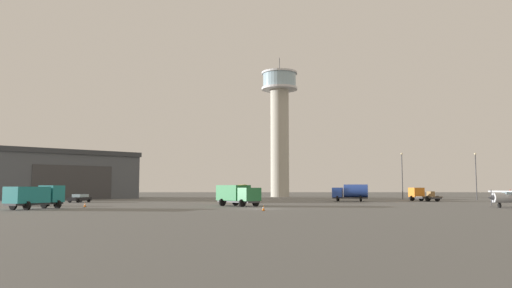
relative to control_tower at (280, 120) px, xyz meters
name	(u,v)px	position (x,y,z in m)	size (l,w,h in m)	color
ground_plane	(261,209)	(-6.45, -72.24, -20.45)	(400.00, 400.00, 0.00)	#60605E
control_tower	(280,120)	(0.00, 0.00, 0.00)	(9.64, 9.64, 37.56)	#B2AD9E
hangar	(54,175)	(-51.88, -19.52, -15.24)	(38.59, 37.88, 10.38)	#4C5159
truck_fuel_tanker_yellow	(241,192)	(-9.40, -46.30, -18.80)	(4.07, 7.42, 2.97)	#38383D
truck_box_green	(237,194)	(-9.48, -63.97, -18.87)	(6.16, 6.66, 2.79)	#38383D
truck_flatbed_orange	(421,195)	(23.44, -40.28, -19.25)	(4.47, 6.93, 2.45)	#38383D
truck_box_teal	(35,196)	(-32.40, -73.01, -18.91)	(4.77, 7.22, 2.72)	#38383D
truck_fuel_tanker_blue	(351,192)	(10.33, -41.46, -18.79)	(6.68, 4.35, 3.04)	#38383D
car_white	(37,200)	(-36.55, -63.02, -19.71)	(4.22, 2.62, 1.37)	white
car_black	(80,198)	(-36.28, -47.33, -19.71)	(3.09, 4.49, 1.37)	black
light_post_west	(402,172)	(23.96, -27.73, -14.72)	(0.44, 0.44, 9.75)	#38383D
light_post_north	(476,172)	(38.28, -30.34, -14.82)	(0.44, 0.44, 9.57)	#38383D
traffic_cone_near_left	(263,208)	(-6.34, -77.11, -20.18)	(0.36, 0.36, 0.56)	black
traffic_cone_near_right	(85,205)	(-28.68, -67.18, -20.14)	(0.36, 0.36, 0.63)	black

